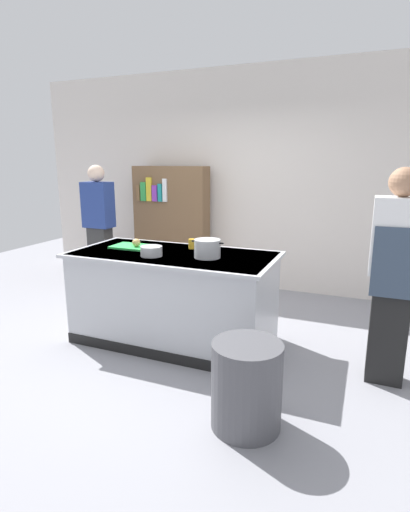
# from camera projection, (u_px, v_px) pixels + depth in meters

# --- Properties ---
(ground_plane) EXTENTS (10.00, 10.00, 0.00)m
(ground_plane) POSITION_uv_depth(u_px,v_px,m) (175.00, 340.00, 4.05)
(ground_plane) COLOR gray
(back_wall) EXTENTS (6.40, 0.12, 3.00)m
(back_wall) POSITION_uv_depth(u_px,v_px,m) (240.00, 181.00, 5.60)
(back_wall) COLOR silver
(back_wall) RESTS_ON ground_plane
(counter_island) EXTENTS (1.98, 0.98, 0.90)m
(counter_island) POSITION_uv_depth(u_px,v_px,m) (174.00, 296.00, 3.94)
(counter_island) COLOR #B7BABF
(counter_island) RESTS_ON ground_plane
(cutting_board) EXTENTS (0.40, 0.28, 0.02)m
(cutting_board) POSITION_uv_depth(u_px,v_px,m) (132.00, 247.00, 4.09)
(cutting_board) COLOR green
(cutting_board) RESTS_ON counter_island
(onion) EXTENTS (0.08, 0.08, 0.08)m
(onion) POSITION_uv_depth(u_px,v_px,m) (136.00, 243.00, 4.03)
(onion) COLOR tan
(onion) RESTS_ON cutting_board
(stock_pot) EXTENTS (0.31, 0.24, 0.17)m
(stock_pot) POSITION_uv_depth(u_px,v_px,m) (207.00, 249.00, 3.64)
(stock_pot) COLOR #B7BABF
(stock_pot) RESTS_ON counter_island
(mixing_bowl) EXTENTS (0.20, 0.20, 0.09)m
(mixing_bowl) POSITION_uv_depth(u_px,v_px,m) (151.00, 251.00, 3.71)
(mixing_bowl) COLOR #B7BABF
(mixing_bowl) RESTS_ON counter_island
(juice_cup) EXTENTS (0.07, 0.07, 0.10)m
(juice_cup) POSITION_uv_depth(u_px,v_px,m) (192.00, 244.00, 4.03)
(juice_cup) COLOR yellow
(juice_cup) RESTS_ON counter_island
(trash_bin) EXTENTS (0.47, 0.47, 0.60)m
(trash_bin) POSITION_uv_depth(u_px,v_px,m) (246.00, 385.00, 2.66)
(trash_bin) COLOR #4C4C51
(trash_bin) RESTS_ON ground_plane
(person_chef) EXTENTS (0.38, 0.25, 1.72)m
(person_chef) POSITION_uv_depth(u_px,v_px,m) (394.00, 273.00, 3.09)
(person_chef) COLOR black
(person_chef) RESTS_ON ground_plane
(person_guest) EXTENTS (0.38, 0.24, 1.72)m
(person_guest) POSITION_uv_depth(u_px,v_px,m) (99.00, 226.00, 5.38)
(person_guest) COLOR #313131
(person_guest) RESTS_ON ground_plane
(bookshelf) EXTENTS (1.10, 0.31, 1.70)m
(bookshelf) POSITION_uv_depth(u_px,v_px,m) (171.00, 226.00, 5.82)
(bookshelf) COLOR brown
(bookshelf) RESTS_ON ground_plane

